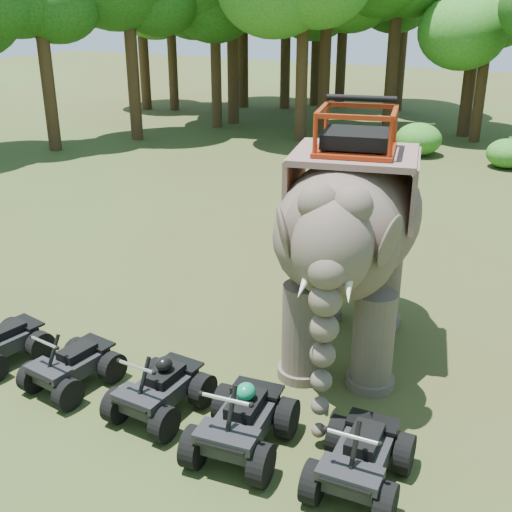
{
  "coord_description": "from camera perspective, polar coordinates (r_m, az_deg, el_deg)",
  "views": [
    {
      "loc": [
        5.4,
        -8.73,
        6.51
      ],
      "look_at": [
        0.0,
        1.2,
        1.9
      ],
      "focal_mm": 45.0,
      "sensor_mm": 36.0,
      "label": 1
    }
  ],
  "objects": [
    {
      "name": "atv_3",
      "position": [
        9.96,
        -1.26,
        -13.77
      ],
      "size": [
        1.53,
        1.95,
        1.33
      ],
      "primitive_type": null,
      "rotation": [
        0.0,
        0.0,
        0.13
      ],
      "color": "black",
      "rests_on": "ground"
    },
    {
      "name": "tree_27",
      "position": [
        31.68,
        -11.08,
        18.26
      ],
      "size": [
        6.37,
        6.37,
        9.1
      ],
      "primitive_type": null,
      "color": "#195114",
      "rests_on": "ground"
    },
    {
      "name": "tree_31",
      "position": [
        33.07,
        6.22,
        18.47
      ],
      "size": [
        6.2,
        6.2,
        8.86
      ],
      "primitive_type": null,
      "color": "#195114",
      "rests_on": "ground"
    },
    {
      "name": "tree_0",
      "position": [
        32.4,
        19.56,
        15.51
      ],
      "size": [
        4.79,
        4.79,
        6.84
      ],
      "primitive_type": null,
      "color": "#195114",
      "rests_on": "ground"
    },
    {
      "name": "atv_4",
      "position": [
        9.47,
        9.36,
        -16.51
      ],
      "size": [
        1.37,
        1.8,
        1.27
      ],
      "primitive_type": null,
      "rotation": [
        0.0,
        0.0,
        0.07
      ],
      "color": "black",
      "rests_on": "ground"
    },
    {
      "name": "tree_43",
      "position": [
        40.29,
        12.96,
        19.2
      ],
      "size": [
        6.67,
        6.67,
        9.53
      ],
      "primitive_type": null,
      "color": "#195114",
      "rests_on": "ground"
    },
    {
      "name": "tree_28",
      "position": [
        34.33,
        -3.62,
        17.85
      ],
      "size": [
        5.51,
        5.51,
        7.87
      ],
      "primitive_type": null,
      "color": "#195114",
      "rests_on": "ground"
    },
    {
      "name": "tree_37",
      "position": [
        33.52,
        18.95,
        18.7
      ],
      "size": [
        7.16,
        7.16,
        10.23
      ],
      "primitive_type": null,
      "color": "#195114",
      "rests_on": "ground"
    },
    {
      "name": "atv_2",
      "position": [
        10.88,
        -8.57,
        -10.96
      ],
      "size": [
        1.24,
        1.67,
        1.22
      ],
      "primitive_type": null,
      "rotation": [
        0.0,
        0.0,
        -0.03
      ],
      "color": "black",
      "rests_on": "ground"
    },
    {
      "name": "atv_1",
      "position": [
        11.91,
        -16.09,
        -8.65
      ],
      "size": [
        1.3,
        1.68,
        1.16
      ],
      "primitive_type": null,
      "rotation": [
        0.0,
        0.0,
        -0.1
      ],
      "color": "black",
      "rests_on": "ground"
    },
    {
      "name": "tree_41",
      "position": [
        40.84,
        -1.18,
        20.46
      ],
      "size": [
        7.38,
        7.38,
        10.55
      ],
      "primitive_type": null,
      "color": "#195114",
      "rests_on": "ground"
    },
    {
      "name": "ground",
      "position": [
        12.16,
        -2.75,
        -10.22
      ],
      "size": [
        110.0,
        110.0,
        0.0
      ],
      "primitive_type": "plane",
      "color": "#47381E",
      "rests_on": "ground"
    },
    {
      "name": "tree_29",
      "position": [
        30.87,
        4.15,
        18.01
      ],
      "size": [
        6.0,
        6.0,
        8.58
      ],
      "primitive_type": null,
      "color": "#195114",
      "rests_on": "ground"
    },
    {
      "name": "tree_42",
      "position": [
        35.36,
        -2.11,
        19.66
      ],
      "size": [
        6.93,
        6.93,
        9.91
      ],
      "primitive_type": null,
      "color": "#195114",
      "rests_on": "ground"
    },
    {
      "name": "tree_44",
      "position": [
        41.13,
        7.75,
        19.97
      ],
      "size": [
        7.06,
        7.06,
        10.09
      ],
      "primitive_type": null,
      "color": "#195114",
      "rests_on": "ground"
    },
    {
      "name": "tree_26",
      "position": [
        30.21,
        -18.33,
        17.0
      ],
      "size": [
        6.06,
        6.06,
        8.66
      ],
      "primitive_type": null,
      "color": "#195114",
      "rests_on": "ground"
    },
    {
      "name": "elephant",
      "position": [
        11.99,
        8.34,
        1.9
      ],
      "size": [
        3.84,
        6.16,
        4.8
      ],
      "primitive_type": null,
      "rotation": [
        0.0,
        0.0,
        0.25
      ],
      "color": "#4A3E35",
      "rests_on": "ground"
    },
    {
      "name": "tree_38",
      "position": [
        41.73,
        5.38,
        19.08
      ],
      "size": [
        6.03,
        6.03,
        8.61
      ],
      "primitive_type": null,
      "color": "#195114",
      "rests_on": "ground"
    },
    {
      "name": "tree_33",
      "position": [
        40.35,
        2.68,
        19.97
      ],
      "size": [
        6.94,
        6.94,
        9.91
      ],
      "primitive_type": null,
      "color": "#195114",
      "rests_on": "ground"
    },
    {
      "name": "tree_35",
      "position": [
        39.97,
        -7.53,
        18.64
      ],
      "size": [
        5.81,
        5.81,
        8.3
      ],
      "primitive_type": null,
      "color": "#195114",
      "rests_on": "ground"
    },
    {
      "name": "atv_0",
      "position": [
        13.08,
        -21.75,
        -6.52
      ],
      "size": [
        1.37,
        1.72,
        1.16
      ],
      "primitive_type": null,
      "rotation": [
        0.0,
        0.0,
        -0.16
      ],
      "color": "black",
      "rests_on": "ground"
    },
    {
      "name": "tree_34",
      "position": [
        40.47,
        -10.12,
        19.75
      ],
      "size": [
        7.01,
        7.01,
        10.01
      ],
      "primitive_type": null,
      "color": "#195114",
      "rests_on": "ground"
    },
    {
      "name": "tree_30",
      "position": [
        33.58,
        12.24,
        19.03
      ],
      "size": [
        6.9,
        6.9,
        9.86
      ],
      "primitive_type": null,
      "color": "#195114",
      "rests_on": "ground"
    }
  ]
}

